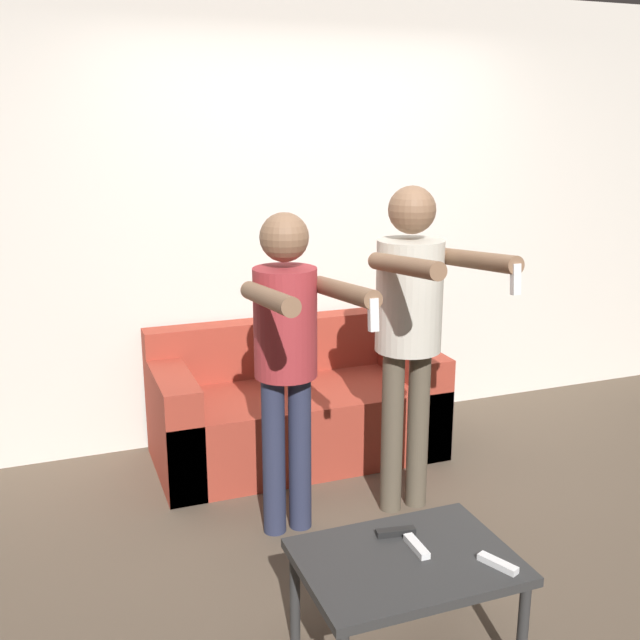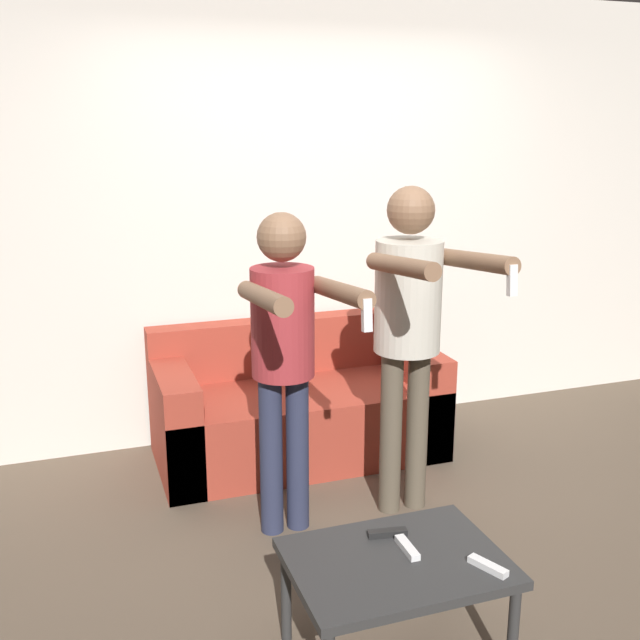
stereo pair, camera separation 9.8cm
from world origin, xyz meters
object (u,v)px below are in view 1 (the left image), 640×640
at_px(remote_mid, 417,546).
at_px(person_standing_left, 288,342).
at_px(couch, 295,410).
at_px(coffee_table, 406,569).
at_px(remote_far, 396,532).
at_px(remote_near, 498,564).
at_px(person_standing_right, 411,313).

bearing_deg(remote_mid, person_standing_left, 100.19).
xyz_separation_m(couch, coffee_table, (-0.20, -1.83, 0.10)).
distance_m(person_standing_left, remote_far, 1.01).
distance_m(person_standing_left, coffee_table, 1.16).
height_order(couch, remote_mid, couch).
height_order(couch, remote_near, couch).
bearing_deg(coffee_table, person_standing_right, 62.77).
relative_size(person_standing_left, remote_mid, 10.29).
distance_m(remote_near, remote_mid, 0.29).
bearing_deg(coffee_table, remote_far, 78.52).
bearing_deg(couch, remote_near, -87.90).
relative_size(person_standing_left, remote_far, 10.07).
relative_size(person_standing_right, coffee_table, 2.15).
distance_m(coffee_table, remote_near, 0.32).
bearing_deg(remote_mid, remote_far, 103.41).
height_order(coffee_table, remote_far, remote_far).
bearing_deg(person_standing_right, remote_near, -101.73).
height_order(person_standing_right, remote_far, person_standing_right).
relative_size(coffee_table, remote_near, 5.05).
relative_size(couch, remote_near, 10.88).
xyz_separation_m(person_standing_left, coffee_table, (0.11, -0.99, -0.59)).
xyz_separation_m(person_standing_left, person_standing_right, (0.63, 0.00, 0.08)).
bearing_deg(remote_far, coffee_table, -101.48).
distance_m(person_standing_left, person_standing_right, 0.63).
relative_size(remote_mid, remote_far, 0.98).
bearing_deg(remote_far, remote_near, -52.43).
height_order(person_standing_left, coffee_table, person_standing_left).
xyz_separation_m(remote_mid, remote_far, (-0.03, 0.12, 0.00)).
xyz_separation_m(coffee_table, remote_mid, (0.06, 0.03, 0.06)).
bearing_deg(couch, person_standing_right, -69.19).
relative_size(couch, coffee_table, 2.15).
xyz_separation_m(coffee_table, remote_far, (0.03, 0.15, 0.06)).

